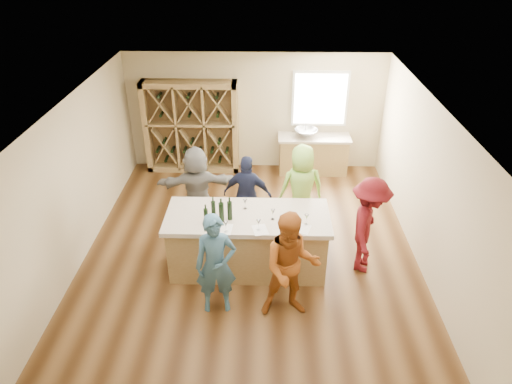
{
  "coord_description": "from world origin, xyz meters",
  "views": [
    {
      "loc": [
        0.27,
        -6.73,
        5.22
      ],
      "look_at": [
        0.1,
        0.2,
        1.15
      ],
      "focal_mm": 32.0,
      "sensor_mm": 36.0,
      "label": 1
    }
  ],
  "objects_px": {
    "person_near_left": "(216,265)",
    "person_far_right": "(301,188)",
    "wine_bottle_c": "(213,209)",
    "wine_bottle_d": "(221,212)",
    "wine_bottle_b": "(206,216)",
    "wine_bottle_e": "(230,211)",
    "person_server": "(368,226)",
    "person_far_mid": "(248,195)",
    "sink": "(306,133)",
    "person_far_left": "(197,187)",
    "person_near_right": "(291,267)",
    "tasting_counter_base": "(248,243)",
    "wine_rack": "(191,127)"
  },
  "relations": [
    {
      "from": "sink",
      "to": "wine_bottle_c",
      "type": "height_order",
      "value": "wine_bottle_c"
    },
    {
      "from": "person_far_left",
      "to": "person_server",
      "type": "bearing_deg",
      "value": 149.35
    },
    {
      "from": "wine_bottle_d",
      "to": "person_far_right",
      "type": "xyz_separation_m",
      "value": [
        1.39,
        1.44,
        -0.37
      ]
    },
    {
      "from": "wine_bottle_c",
      "to": "person_near_left",
      "type": "bearing_deg",
      "value": -82.81
    },
    {
      "from": "wine_bottle_d",
      "to": "person_near_right",
      "type": "distance_m",
      "value": 1.46
    },
    {
      "from": "wine_rack",
      "to": "person_far_right",
      "type": "xyz_separation_m",
      "value": [
        2.45,
        -2.44,
        -0.22
      ]
    },
    {
      "from": "person_near_left",
      "to": "sink",
      "type": "bearing_deg",
      "value": 62.87
    },
    {
      "from": "person_near_right",
      "to": "person_far_mid",
      "type": "xyz_separation_m",
      "value": [
        -0.73,
        2.21,
        -0.1
      ]
    },
    {
      "from": "wine_bottle_c",
      "to": "wine_rack",
      "type": "bearing_deg",
      "value": 103.76
    },
    {
      "from": "wine_bottle_b",
      "to": "person_near_right",
      "type": "bearing_deg",
      "value": -31.3
    },
    {
      "from": "wine_bottle_c",
      "to": "person_near_left",
      "type": "relative_size",
      "value": 0.17
    },
    {
      "from": "wine_bottle_d",
      "to": "wine_bottle_e",
      "type": "relative_size",
      "value": 1.03
    },
    {
      "from": "wine_rack",
      "to": "tasting_counter_base",
      "type": "xyz_separation_m",
      "value": [
        1.48,
        -3.71,
        -0.6
      ]
    },
    {
      "from": "wine_bottle_b",
      "to": "person_far_mid",
      "type": "distance_m",
      "value": 1.58
    },
    {
      "from": "wine_bottle_b",
      "to": "wine_bottle_c",
      "type": "height_order",
      "value": "wine_bottle_c"
    },
    {
      "from": "wine_bottle_c",
      "to": "person_far_mid",
      "type": "xyz_separation_m",
      "value": [
        0.51,
        1.2,
        -0.43
      ]
    },
    {
      "from": "person_near_right",
      "to": "person_near_left",
      "type": "bearing_deg",
      "value": 172.33
    },
    {
      "from": "wine_bottle_c",
      "to": "wine_bottle_d",
      "type": "xyz_separation_m",
      "value": [
        0.14,
        -0.12,
        0.02
      ]
    },
    {
      "from": "sink",
      "to": "person_near_left",
      "type": "bearing_deg",
      "value": -109.63
    },
    {
      "from": "wine_bottle_c",
      "to": "person_server",
      "type": "bearing_deg",
      "value": 2.18
    },
    {
      "from": "tasting_counter_base",
      "to": "sink",
      "type": "bearing_deg",
      "value": 71.42
    },
    {
      "from": "wine_bottle_b",
      "to": "wine_bottle_e",
      "type": "distance_m",
      "value": 0.4
    },
    {
      "from": "sink",
      "to": "wine_bottle_c",
      "type": "xyz_separation_m",
      "value": [
        -1.78,
        -3.7,
        0.21
      ]
    },
    {
      "from": "person_near_left",
      "to": "person_server",
      "type": "height_order",
      "value": "person_server"
    },
    {
      "from": "wine_bottle_c",
      "to": "person_far_left",
      "type": "bearing_deg",
      "value": 109.17
    },
    {
      "from": "sink",
      "to": "person_far_right",
      "type": "height_order",
      "value": "person_far_right"
    },
    {
      "from": "person_far_right",
      "to": "person_far_left",
      "type": "xyz_separation_m",
      "value": [
        -2.01,
        0.06,
        -0.04
      ]
    },
    {
      "from": "person_far_left",
      "to": "person_far_mid",
      "type": "bearing_deg",
      "value": 161.59
    },
    {
      "from": "person_far_left",
      "to": "sink",
      "type": "bearing_deg",
      "value": -142.08
    },
    {
      "from": "wine_bottle_c",
      "to": "person_near_right",
      "type": "height_order",
      "value": "person_near_right"
    },
    {
      "from": "wine_bottle_d",
      "to": "tasting_counter_base",
      "type": "bearing_deg",
      "value": 23.15
    },
    {
      "from": "wine_bottle_b",
      "to": "person_far_mid",
      "type": "height_order",
      "value": "person_far_mid"
    },
    {
      "from": "person_near_left",
      "to": "person_far_left",
      "type": "xyz_separation_m",
      "value": [
        -0.6,
        2.33,
        -0.01
      ]
    },
    {
      "from": "tasting_counter_base",
      "to": "wine_rack",
      "type": "bearing_deg",
      "value": 111.7
    },
    {
      "from": "person_near_right",
      "to": "person_server",
      "type": "xyz_separation_m",
      "value": [
        1.33,
        1.11,
        -0.02
      ]
    },
    {
      "from": "person_far_left",
      "to": "person_near_left",
      "type": "bearing_deg",
      "value": 96.62
    },
    {
      "from": "person_server",
      "to": "person_far_mid",
      "type": "distance_m",
      "value": 2.34
    },
    {
      "from": "wine_bottle_b",
      "to": "wine_bottle_e",
      "type": "relative_size",
      "value": 0.84
    },
    {
      "from": "person_near_left",
      "to": "person_far_right",
      "type": "bearing_deg",
      "value": 50.7
    },
    {
      "from": "wine_bottle_c",
      "to": "person_far_right",
      "type": "height_order",
      "value": "person_far_right"
    },
    {
      "from": "person_server",
      "to": "person_far_mid",
      "type": "xyz_separation_m",
      "value": [
        -2.06,
        1.1,
        -0.08
      ]
    },
    {
      "from": "tasting_counter_base",
      "to": "wine_bottle_c",
      "type": "xyz_separation_m",
      "value": [
        -0.55,
        -0.06,
        0.72
      ]
    },
    {
      "from": "person_server",
      "to": "person_far_right",
      "type": "relative_size",
      "value": 1.0
    },
    {
      "from": "person_server",
      "to": "person_far_right",
      "type": "bearing_deg",
      "value": 55.76
    },
    {
      "from": "wine_bottle_c",
      "to": "tasting_counter_base",
      "type": "bearing_deg",
      "value": 6.02
    },
    {
      "from": "sink",
      "to": "person_far_left",
      "type": "xyz_separation_m",
      "value": [
        -2.26,
        -2.32,
        -0.18
      ]
    },
    {
      "from": "wine_bottle_d",
      "to": "wine_bottle_e",
      "type": "height_order",
      "value": "wine_bottle_d"
    },
    {
      "from": "sink",
      "to": "person_server",
      "type": "xyz_separation_m",
      "value": [
        0.79,
        -3.6,
        -0.14
      ]
    },
    {
      "from": "person_server",
      "to": "person_far_left",
      "type": "distance_m",
      "value": 3.31
    },
    {
      "from": "wine_bottle_d",
      "to": "sink",
      "type": "bearing_deg",
      "value": 66.8
    }
  ]
}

